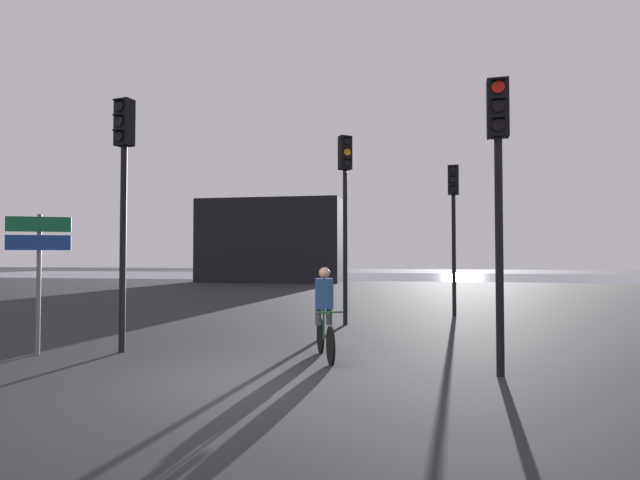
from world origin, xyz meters
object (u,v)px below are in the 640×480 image
Objects in this scene: distant_building at (272,241)px; traffic_light_far_right at (454,211)px; traffic_light_near_left at (124,177)px; direction_sign_post at (39,257)px; traffic_light_center at (345,194)px; traffic_light_near_right at (498,169)px; cyclist at (325,312)px.

distant_building is 21.05m from traffic_light_far_right.
direction_sign_post is at bearing 32.92° from traffic_light_near_left.
traffic_light_far_right is 0.91× the size of traffic_light_center.
distant_building reaches higher than traffic_light_center.
traffic_light_near_left is 6.77m from traffic_light_near_right.
cyclist is (-2.82, -6.81, -2.36)m from traffic_light_far_right.
traffic_light_near_right is 1.75× the size of direction_sign_post.
direction_sign_post is at bearing 49.06° from traffic_light_far_right.
traffic_light_far_right reaches higher than direction_sign_post.
traffic_light_near_left is at bearing 174.76° from direction_sign_post.
direction_sign_post is (-1.39, -0.51, -1.54)m from traffic_light_near_left.
traffic_light_near_left is (4.10, -24.98, 0.49)m from distant_building.
cyclist is at bearing 74.01° from traffic_light_far_right.
traffic_light_center reaches higher than traffic_light_near_right.
distant_building reaches higher than cyclist.
traffic_light_far_right is 11.07m from direction_sign_post.
traffic_light_near_right is 8.24m from direction_sign_post.
traffic_light_center reaches higher than traffic_light_far_right.
distant_building is 2.04× the size of traffic_light_near_left.
direction_sign_post is at bearing -83.92° from distant_building.
traffic_light_center is at bearing -161.25° from direction_sign_post.
direction_sign_post is (-8.12, 0.20, -1.36)m from traffic_light_near_right.
traffic_light_near_left is 2.97× the size of cyclist.
traffic_light_center is at bearing -54.60° from traffic_light_near_right.
traffic_light_far_right reaches higher than cyclist.
traffic_light_center is at bearing -107.04° from cyclist.
cyclist is (5.27, 0.61, -0.97)m from direction_sign_post.
traffic_light_center is (7.81, -20.53, 0.60)m from distant_building.
distant_building is at bearing -109.38° from direction_sign_post.
traffic_light_near_left is at bearing 17.20° from traffic_light_center.
traffic_light_near_left is at bearing -17.87° from cyclist.
traffic_light_far_right is 7.62m from traffic_light_near_right.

